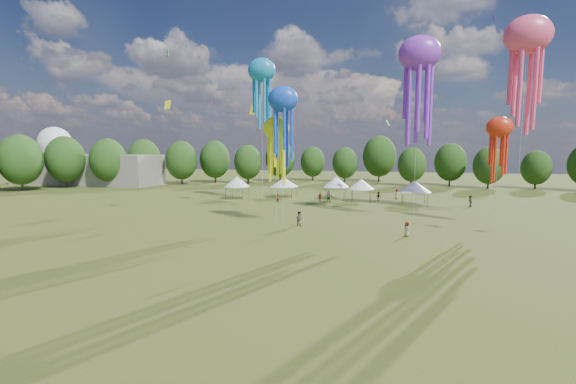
# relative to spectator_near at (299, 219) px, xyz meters

# --- Properties ---
(ground) EXTENTS (300.00, 300.00, 0.00)m
(ground) POSITION_rel_spectator_near_xyz_m (4.40, -30.34, -0.93)
(ground) COLOR #384416
(ground) RESTS_ON ground
(spectator_near) EXTENTS (1.10, 1.00, 1.85)m
(spectator_near) POSITION_rel_spectator_near_xyz_m (0.00, 0.00, 0.00)
(spectator_near) COLOR gray
(spectator_near) RESTS_ON ground
(spectators_far) EXTENTS (32.91, 33.29, 1.92)m
(spectators_far) POSITION_rel_spectator_near_xyz_m (8.43, 21.27, -0.03)
(spectators_far) COLOR gray
(spectators_far) RESTS_ON ground
(festival_tents) EXTENTS (37.43, 10.64, 4.36)m
(festival_tents) POSITION_rel_spectator_near_xyz_m (-0.22, 24.48, 2.26)
(festival_tents) COLOR #47474C
(festival_tents) RESTS_ON ground
(show_kites) EXTENTS (44.29, 22.93, 26.92)m
(show_kites) POSITION_rel_spectator_near_xyz_m (12.01, 10.60, 17.84)
(show_kites) COLOR blue
(show_kites) RESTS_ON ground
(small_kites) EXTENTS (75.67, 52.92, 45.58)m
(small_kites) POSITION_rel_spectator_near_xyz_m (3.62, 12.01, 29.24)
(small_kites) COLOR blue
(small_kites) RESTS_ON ground
(treeline) EXTENTS (201.57, 95.24, 13.43)m
(treeline) POSITION_rel_spectator_near_xyz_m (0.53, 32.18, 5.62)
(treeline) COLOR #38281C
(treeline) RESTS_ON ground
(hangar) EXTENTS (40.00, 12.00, 8.00)m
(hangar) POSITION_rel_spectator_near_xyz_m (-67.60, 41.66, 3.07)
(hangar) COLOR gray
(hangar) RESTS_ON ground
(radome) EXTENTS (9.00, 9.00, 16.00)m
(radome) POSITION_rel_spectator_near_xyz_m (-83.60, 47.66, 9.06)
(radome) COLOR white
(radome) RESTS_ON ground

